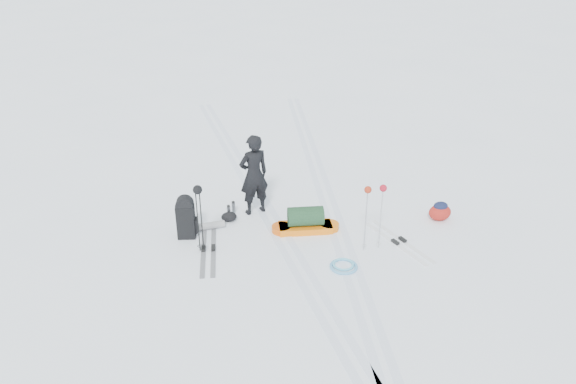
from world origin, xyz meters
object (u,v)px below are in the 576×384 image
expedition_rucksack (189,218)px  skier (254,175)px  ski_poles_black (198,198)px  pulk_sled (305,222)px

expedition_rucksack → skier: bearing=36.6°
expedition_rucksack → ski_poles_black: ski_poles_black is taller
skier → expedition_rucksack: size_ratio=1.81×
pulk_sled → skier: bearing=137.7°
pulk_sled → expedition_rucksack: (-2.25, 0.33, 0.21)m
expedition_rucksack → ski_poles_black: (0.17, -0.62, 0.72)m
skier → expedition_rucksack: skier is taller
pulk_sled → expedition_rucksack: 2.28m
pulk_sled → expedition_rucksack: bearing=179.2°
skier → expedition_rucksack: bearing=11.1°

